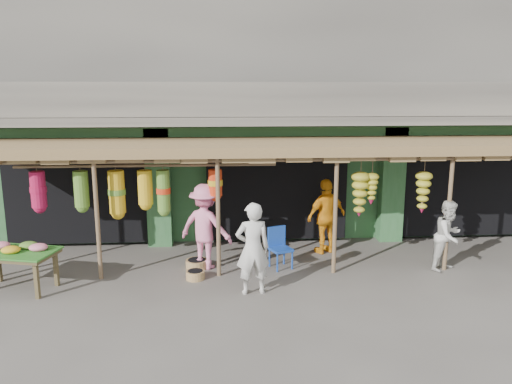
{
  "coord_description": "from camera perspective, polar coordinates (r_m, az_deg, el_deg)",
  "views": [
    {
      "loc": [
        -1.42,
        -10.39,
        3.96
      ],
      "look_at": [
        -0.62,
        1.0,
        1.58
      ],
      "focal_mm": 35.0,
      "sensor_mm": 36.0,
      "label": 1
    }
  ],
  "objects": [
    {
      "name": "flower_table",
      "position": [
        11.02,
        -25.69,
        -6.29
      ],
      "size": [
        1.75,
        1.28,
        0.95
      ],
      "rotation": [
        0.0,
        0.0,
        -0.25
      ],
      "color": "brown",
      "rests_on": "ground"
    },
    {
      "name": "basket_mid",
      "position": [
        11.38,
        -6.78,
        -8.16
      ],
      "size": [
        0.61,
        0.61,
        0.19
      ],
      "primitive_type": "cylinder",
      "rotation": [
        0.0,
        0.0,
        -0.27
      ],
      "color": "olive",
      "rests_on": "ground"
    },
    {
      "name": "building",
      "position": [
        15.34,
        1.3,
        9.57
      ],
      "size": [
        16.4,
        6.8,
        7.0
      ],
      "color": "gray",
      "rests_on": "ground"
    },
    {
      "name": "person_vendor",
      "position": [
        12.22,
        8.05,
        -2.76
      ],
      "size": [
        1.16,
        0.87,
        1.84
      ],
      "primitive_type": "imported",
      "rotation": [
        0.0,
        0.0,
        3.59
      ],
      "color": "orange",
      "rests_on": "ground"
    },
    {
      "name": "blue_chair",
      "position": [
        11.25,
        2.65,
        -6.07
      ],
      "size": [
        0.57,
        0.58,
        0.92
      ],
      "rotation": [
        0.0,
        0.0,
        0.38
      ],
      "color": "#1941A3",
      "rests_on": "ground"
    },
    {
      "name": "ground",
      "position": [
        11.21,
        3.55,
        -8.92
      ],
      "size": [
        80.0,
        80.0,
        0.0
      ],
      "primitive_type": "plane",
      "color": "#514C47",
      "rests_on": "ground"
    },
    {
      "name": "basket_right",
      "position": [
        10.75,
        -6.95,
        -9.4
      ],
      "size": [
        0.44,
        0.44,
        0.18
      ],
      "primitive_type": "cylinder",
      "rotation": [
        0.0,
        0.0,
        0.11
      ],
      "color": "#A2724B",
      "rests_on": "ground"
    },
    {
      "name": "awning",
      "position": [
        11.35,
        2.47,
        4.73
      ],
      "size": [
        14.0,
        2.7,
        2.79
      ],
      "color": "brown",
      "rests_on": "ground"
    },
    {
      "name": "person_shopper",
      "position": [
        11.13,
        -5.79,
        -3.94
      ],
      "size": [
        1.42,
        1.19,
        1.91
      ],
      "primitive_type": "imported",
      "rotation": [
        0.0,
        0.0,
        2.67
      ],
      "color": "pink",
      "rests_on": "ground"
    },
    {
      "name": "person_right",
      "position": [
        11.77,
        21.15,
        -4.67
      ],
      "size": [
        0.97,
        0.92,
        1.58
      ],
      "primitive_type": "imported",
      "rotation": [
        0.0,
        0.0,
        0.6
      ],
      "color": "silver",
      "rests_on": "ground"
    },
    {
      "name": "person_front",
      "position": [
        9.71,
        -0.38,
        -6.48
      ],
      "size": [
        0.71,
        0.51,
        1.83
      ],
      "primitive_type": "imported",
      "rotation": [
        0.0,
        0.0,
        3.26
      ],
      "color": "silver",
      "rests_on": "ground"
    }
  ]
}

